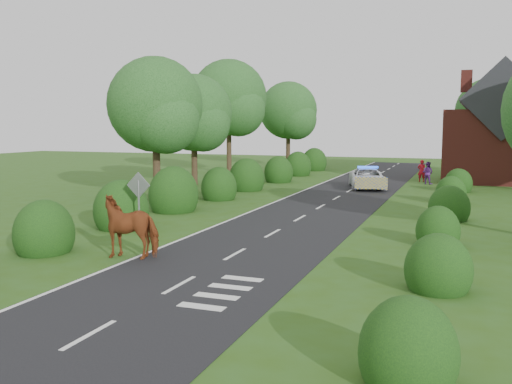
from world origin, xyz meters
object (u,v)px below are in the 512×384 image
at_px(police_van, 368,178).
at_px(road_sign, 139,194).
at_px(pedestrian_purple, 428,173).
at_px(pedestrian_red, 422,171).
at_px(cow, 132,231).

bearing_deg(police_van, road_sign, -120.88).
xyz_separation_m(road_sign, pedestrian_purple, (9.57, 24.33, -0.82)).
bearing_deg(road_sign, pedestrian_purple, 68.52).
relative_size(road_sign, pedestrian_purple, 1.51).
distance_m(police_van, pedestrian_red, 6.78).
bearing_deg(police_van, pedestrian_red, 47.78).
bearing_deg(pedestrian_purple, road_sign, 90.72).
bearing_deg(road_sign, police_van, 73.58).
bearing_deg(pedestrian_red, police_van, 66.65).
height_order(cow, pedestrian_purple, cow).
bearing_deg(cow, pedestrian_red, 154.09).
distance_m(police_van, pedestrian_purple, 5.77).
bearing_deg(cow, road_sign, -163.73).
xyz_separation_m(road_sign, police_van, (5.87, 19.91, -0.95)).
distance_m(road_sign, cow, 3.92).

